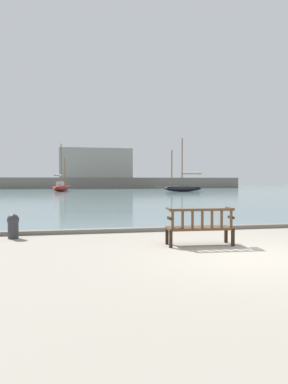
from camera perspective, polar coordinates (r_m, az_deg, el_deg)
The scene contains 8 objects.
ground_plane at distance 7.58m, azimuth 17.05°, elevation -10.26°, with size 160.00×160.00×0.00m, color gray.
harbor_water at distance 50.67m, azimuth -7.03°, elevation 0.27°, with size 100.00×80.00×0.08m, color slate.
quay_edge_kerb at distance 11.06m, azimuth 7.59°, elevation -5.99°, with size 40.00×0.30×0.12m, color slate.
park_bench at distance 8.48m, azimuth 9.30°, elevation -5.66°, with size 1.63×0.61×0.92m.
sailboat_far_port at distance 44.38m, azimuth 6.51°, elevation 0.82°, with size 6.19×1.62×6.87m.
sailboat_outer_starboard at distance 46.70m, azimuth -13.66°, elevation 0.81°, with size 2.71×6.88×6.31m.
mooring_bollard at distance 10.01m, azimuth -20.98°, elevation -5.15°, with size 0.32×0.32×0.67m.
far_breakwater at distance 60.94m, azimuth -7.79°, elevation 2.63°, with size 52.28×2.40×7.16m.
Camera 1 is at (-3.50, -6.53, 1.61)m, focal length 32.00 mm.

